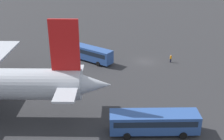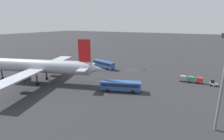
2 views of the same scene
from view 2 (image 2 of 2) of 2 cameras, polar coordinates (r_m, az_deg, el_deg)
ground_plane at (r=78.04m, az=6.29°, el=0.16°), size 600.00×600.00×0.00m
airplane at (r=64.94m, az=-23.26°, el=1.12°), size 46.42×40.52×15.15m
shuttle_bus_near at (r=79.76m, az=-2.76°, el=2.01°), size 12.26×6.00×3.26m
shuttle_bus_far at (r=52.85m, az=2.81°, el=-5.00°), size 12.38×6.71×3.09m
baggage_tug at (r=66.41m, az=30.18°, el=-3.70°), size 2.47×1.75×2.10m
worker_person at (r=77.22m, az=10.42°, el=0.51°), size 0.38×0.38×1.74m
cargo_cart_red at (r=66.71m, az=26.72°, el=-2.95°), size 2.19×1.92×2.06m
cargo_cart_green at (r=66.56m, az=24.46°, el=-2.72°), size 2.19×1.92×2.06m
cargo_cart_grey at (r=66.50m, az=22.19°, el=-2.48°), size 2.19×1.92×2.06m
light_pole at (r=36.78m, az=32.78°, el=-1.25°), size 2.80×0.70×18.36m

